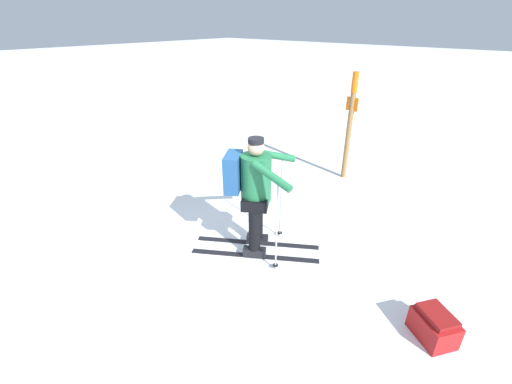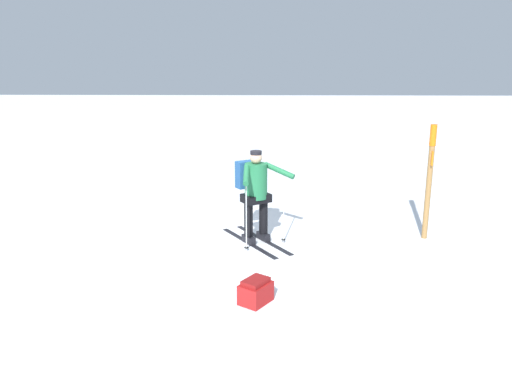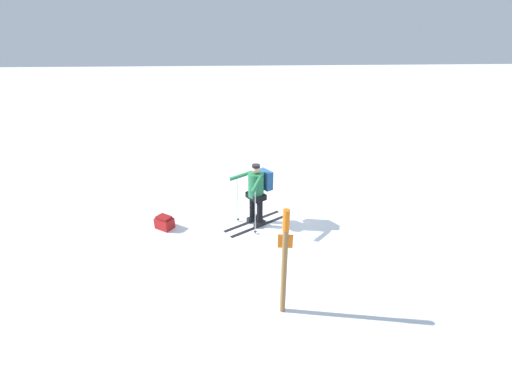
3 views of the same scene
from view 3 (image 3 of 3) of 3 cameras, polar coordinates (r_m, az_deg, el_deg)
ground_plane at (r=9.13m, az=1.18°, el=-3.85°), size 80.00×80.00×0.00m
skier at (r=8.31m, az=0.20°, el=0.39°), size 1.30×1.65×1.60m
dropped_backpack at (r=8.79m, az=-15.01°, el=-4.93°), size 0.48×0.51×0.32m
trail_marker at (r=5.63m, az=4.80°, el=-10.45°), size 0.11×0.24×2.02m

